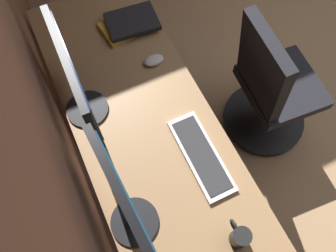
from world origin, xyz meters
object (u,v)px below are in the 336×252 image
monitor_secondary (76,81)px  coffee_mug (240,237)px  drawer_pedestal (169,205)px  mouse_main (154,60)px  book_stack_near (130,23)px  keyboard_main (201,155)px  office_chair (270,91)px  monitor_primary (129,209)px

monitor_secondary → coffee_mug: size_ratio=4.68×
drawer_pedestal → mouse_main: (0.62, -0.21, 0.40)m
monitor_secondary → coffee_mug: 0.91m
mouse_main → book_stack_near: 0.27m
keyboard_main → book_stack_near: 0.83m
keyboard_main → book_stack_near: size_ratio=1.33×
office_chair → mouse_main: bearing=64.2°
monitor_primary → mouse_main: bearing=-29.8°
drawer_pedestal → office_chair: bearing=-68.2°
monitor_secondary → coffee_mug: bearing=-157.1°
monitor_primary → monitor_secondary: bearing=-0.1°
mouse_main → coffee_mug: size_ratio=0.91×
coffee_mug → office_chair: (0.64, -0.66, -0.33)m
office_chair → drawer_pedestal: bearing=111.8°
monitor_secondary → book_stack_near: 0.59m
drawer_pedestal → monitor_primary: bearing=112.1°
book_stack_near → mouse_main: bearing=-176.6°
mouse_main → book_stack_near: (0.27, 0.02, 0.01)m
monitor_primary → monitor_secondary: monitor_primary is taller
drawer_pedestal → mouse_main: size_ratio=6.68×
monitor_primary → book_stack_near: size_ratio=1.68×
mouse_main → office_chair: 0.73m
drawer_pedestal → book_stack_near: (0.89, -0.20, 0.41)m
monitor_primary → book_stack_near: bearing=-21.6°
monitor_secondary → mouse_main: bearing=-73.9°
monitor_secondary → coffee_mug: (-0.82, -0.35, -0.19)m
monitor_primary → coffee_mug: size_ratio=4.66×
mouse_main → book_stack_near: book_stack_near is taller
mouse_main → monitor_secondary: bearing=106.1°
monitor_secondary → book_stack_near: bearing=-44.7°
keyboard_main → office_chair: office_chair is taller
drawer_pedestal → monitor_secondary: bearing=20.2°
book_stack_near → office_chair: office_chair is taller
drawer_pedestal → coffee_mug: size_ratio=6.11×
drawer_pedestal → coffee_mug: (-0.31, -0.16, 0.44)m
drawer_pedestal → book_stack_near: book_stack_near is taller
monitor_secondary → keyboard_main: bearing=-139.5°
drawer_pedestal → office_chair: office_chair is taller
coffee_mug → office_chair: size_ratio=0.12×
monitor_secondary → coffee_mug: monitor_secondary is taller
keyboard_main → coffee_mug: (-0.38, 0.03, 0.04)m
book_stack_near → monitor_secondary: bearing=135.3°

